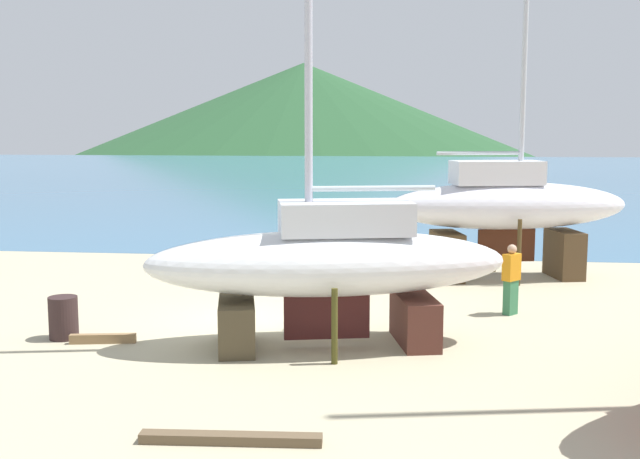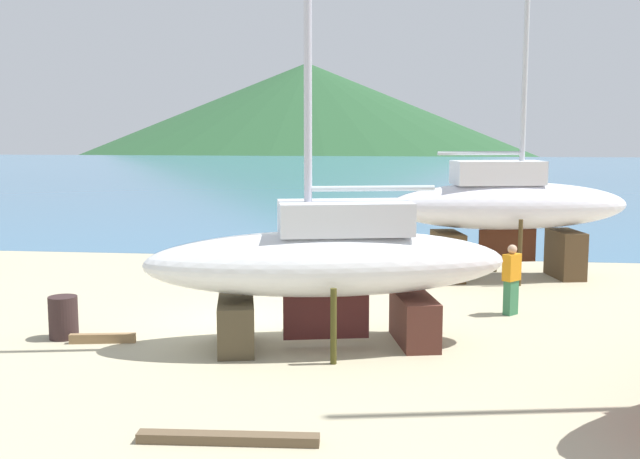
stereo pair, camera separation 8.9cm
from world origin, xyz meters
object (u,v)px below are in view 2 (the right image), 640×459
(barrel_tar_black, at_px, (63,317))
(sailboat_mid_port, at_px, (508,208))
(worker, at_px, (511,279))
(sailboat_small_center, at_px, (328,263))

(barrel_tar_black, bearing_deg, sailboat_mid_port, 37.70)
(worker, bearing_deg, barrel_tar_black, -119.95)
(sailboat_small_center, height_order, sailboat_mid_port, sailboat_mid_port)
(worker, bearing_deg, sailboat_small_center, -100.95)
(sailboat_small_center, distance_m, worker, 5.11)
(sailboat_mid_port, bearing_deg, barrel_tar_black, -154.39)
(sailboat_small_center, bearing_deg, sailboat_mid_port, -132.77)
(sailboat_small_center, bearing_deg, barrel_tar_black, -11.20)
(sailboat_mid_port, xyz_separation_m, barrel_tar_black, (-9.93, -7.67, -1.63))
(sailboat_mid_port, distance_m, worker, 4.65)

